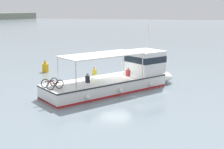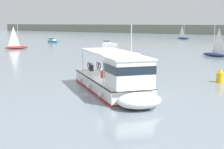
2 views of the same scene
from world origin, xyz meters
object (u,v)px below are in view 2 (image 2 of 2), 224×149
ferry_main (116,81)px  motorboat_near_port (109,43)px  motorboat_horizon_west (53,41)px  sailboat_outer_anchorage (17,46)px  channel_buoy (220,76)px  sailboat_horizon_east (183,38)px  sailboat_off_stern (215,53)px

ferry_main → motorboat_near_port: bearing=128.6°
motorboat_horizon_west → sailboat_outer_anchorage: bearing=-61.8°
ferry_main → channel_buoy: ferry_main is taller
sailboat_horizon_east → channel_buoy: (39.33, -74.84, 0.03)m
channel_buoy → sailboat_outer_anchorage: bearing=164.4°
sailboat_off_stern → sailboat_outer_anchorage: 40.51m
sailboat_horizon_east → motorboat_horizon_west: bearing=-116.2°
sailboat_horizon_east → motorboat_horizon_west: (-20.04, -40.77, 0.00)m
motorboat_horizon_west → channel_buoy: bearing=-29.8°
ferry_main → motorboat_horizon_west: (-54.87, 44.09, -0.47)m
motorboat_horizon_west → channel_buoy: channel_buoy is taller
sailboat_off_stern → channel_buoy: size_ratio=3.86×
motorboat_near_port → motorboat_horizon_west: bearing=-179.7°
sailboat_horizon_east → motorboat_horizon_west: 45.43m
ferry_main → motorboat_near_port: ferry_main is taller
sailboat_off_stern → sailboat_outer_anchorage: bearing=-166.1°
ferry_main → motorboat_horizon_west: bearing=141.2°
motorboat_horizon_west → sailboat_horizon_east: bearing=63.8°
ferry_main → sailboat_horizon_east: (-34.83, 84.86, -0.47)m
ferry_main → motorboat_horizon_west: 70.39m
sailboat_outer_anchorage → channel_buoy: 50.24m
sailboat_horizon_east → channel_buoy: size_ratio=3.86×
channel_buoy → sailboat_off_stern: bearing=111.3°
sailboat_horizon_east → sailboat_off_stern: same height
sailboat_outer_anchorage → motorboat_horizon_west: bearing=118.2°
sailboat_horizon_east → sailboat_off_stern: bearing=-59.6°
sailboat_off_stern → channel_buoy: 24.94m
ferry_main → channel_buoy: bearing=65.8°
sailboat_off_stern → sailboat_outer_anchorage: same height
sailboat_off_stern → channel_buoy: (9.05, -23.24, 0.03)m
motorboat_horizon_west → sailboat_off_stern: bearing=-12.1°
sailboat_outer_anchorage → ferry_main: bearing=-28.2°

